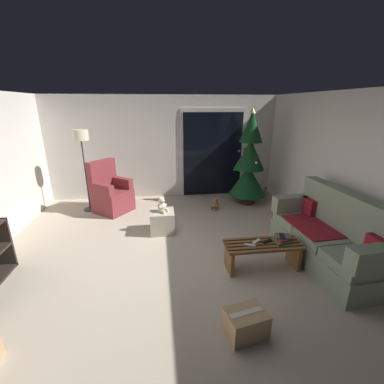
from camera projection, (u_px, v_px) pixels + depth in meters
The scene contains 19 objects.
ground_plane at pixel (172, 259), 4.03m from camera, with size 7.00×7.00×0.00m, color #B2A38E.
wall_back at pixel (164, 148), 6.50m from camera, with size 5.72×0.12×2.50m, color silver.
wall_right at pixel (357, 175), 3.98m from camera, with size 0.12×6.00×2.50m, color silver.
patio_door_frame at pixel (212, 153), 6.63m from camera, with size 1.60×0.02×2.20m, color silver.
patio_door_glass at pixel (213, 155), 6.63m from camera, with size 1.50×0.02×2.10m, color black.
couch at pixel (329, 238), 3.85m from camera, with size 0.89×1.98×1.08m.
coffee_table at pixel (263, 251), 3.75m from camera, with size 1.10×0.40×0.40m.
remote_black at pixel (267, 241), 3.74m from camera, with size 0.04×0.16×0.02m, color black.
remote_white at pixel (257, 241), 3.74m from camera, with size 0.04×0.16×0.02m, color silver.
remote_silver at pixel (250, 245), 3.64m from camera, with size 0.04×0.16×0.02m, color #ADADB2.
book_stack at pixel (283, 239), 3.74m from camera, with size 0.28×0.23×0.09m.
cell_phone at pixel (282, 236), 3.72m from camera, with size 0.07×0.14×0.01m, color black.
christmas_tree at pixel (249, 164), 6.03m from camera, with size 0.88×0.88×2.21m.
armchair at pixel (111, 194), 5.75m from camera, with size 0.96×0.96×1.13m.
floor_lamp at pixel (81, 143), 5.44m from camera, with size 0.32×0.32×1.78m.
ottoman at pixel (162, 221), 4.85m from camera, with size 0.44×0.44×0.41m, color #B2A893.
teddy_bear_cream at pixel (162, 205), 4.74m from camera, with size 0.21×0.21×0.29m.
teddy_bear_chestnut_by_tree at pixel (215, 204), 5.90m from camera, with size 0.22×0.21×0.29m.
cardboard_box_taped_mid_floor at pixel (246, 323), 2.69m from camera, with size 0.46×0.38×0.27m.
Camera 1 is at (-0.14, -3.49, 2.28)m, focal length 24.32 mm.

